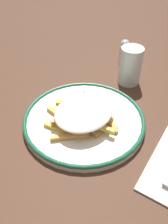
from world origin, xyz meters
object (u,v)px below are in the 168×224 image
object	(u,v)px
fries_heap	(83,113)
plate	(84,119)
salt_shaker	(124,51)
water_glass	(130,66)

from	to	relation	value
fries_heap	plate	bearing A→B (deg)	113.07
salt_shaker	plate	bearing A→B (deg)	-81.05
fries_heap	water_glass	bearing A→B (deg)	87.56
water_glass	plate	bearing A→B (deg)	-93.75
plate	fries_heap	bearing A→B (deg)	-66.93
fries_heap	water_glass	world-z (taller)	water_glass
fries_heap	salt_shaker	bearing A→B (deg)	99.45
water_glass	salt_shaker	bearing A→B (deg)	123.96
plate	salt_shaker	size ratio (longest dim) A/B	3.64
plate	fries_heap	distance (m)	0.03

